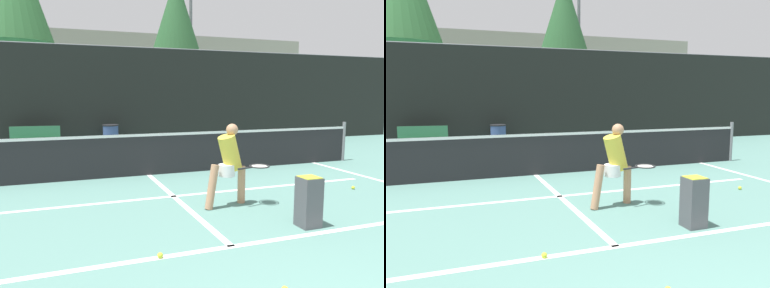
% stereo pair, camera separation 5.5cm
% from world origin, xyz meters
% --- Properties ---
extents(court_baseline_near, '(11.00, 0.10, 0.01)m').
position_xyz_m(court_baseline_near, '(0.00, 3.15, 0.00)').
color(court_baseline_near, white).
rests_on(court_baseline_near, ground).
extents(court_service_line, '(8.25, 0.10, 0.01)m').
position_xyz_m(court_service_line, '(0.00, 5.53, 0.00)').
color(court_service_line, white).
rests_on(court_service_line, ground).
extents(court_center_mark, '(0.10, 4.29, 0.01)m').
position_xyz_m(court_center_mark, '(0.00, 5.29, 0.00)').
color(court_center_mark, white).
rests_on(court_center_mark, ground).
extents(court_sideline_right, '(0.10, 5.29, 0.01)m').
position_xyz_m(court_sideline_right, '(4.51, 5.29, 0.00)').
color(court_sideline_right, white).
rests_on(court_sideline_right, ground).
extents(net, '(11.09, 0.09, 1.07)m').
position_xyz_m(net, '(0.00, 7.44, 0.51)').
color(net, slate).
rests_on(net, ground).
extents(fence_back, '(24.00, 0.06, 3.43)m').
position_xyz_m(fence_back, '(0.00, 12.14, 1.71)').
color(fence_back, black).
rests_on(fence_back, ground).
extents(player_practicing, '(1.18, 0.48, 1.36)m').
position_xyz_m(player_practicing, '(0.71, 4.70, 0.73)').
color(player_practicing, tan).
rests_on(player_practicing, ground).
extents(tennis_ball_scattered_2, '(0.07, 0.07, 0.07)m').
position_xyz_m(tennis_ball_scattered_2, '(3.43, 4.83, 0.03)').
color(tennis_ball_scattered_2, '#D1E033').
rests_on(tennis_ball_scattered_2, ground).
extents(tennis_ball_scattered_7, '(0.07, 0.07, 0.07)m').
position_xyz_m(tennis_ball_scattered_7, '(-0.90, 3.14, 0.03)').
color(tennis_ball_scattered_7, '#D1E033').
rests_on(tennis_ball_scattered_7, ground).
extents(ball_hopper, '(0.28, 0.28, 0.71)m').
position_xyz_m(ball_hopper, '(1.31, 3.42, 0.37)').
color(ball_hopper, '#4C4C51').
rests_on(ball_hopper, ground).
extents(courtside_bench, '(1.47, 0.52, 0.86)m').
position_xyz_m(courtside_bench, '(-2.56, 11.40, 0.46)').
color(courtside_bench, '#33724C').
rests_on(courtside_bench, ground).
extents(trash_bin, '(0.52, 0.52, 0.84)m').
position_xyz_m(trash_bin, '(-0.27, 11.59, 0.42)').
color(trash_bin, '#384C7F').
rests_on(trash_bin, ground).
extents(parked_car, '(1.77, 4.26, 1.49)m').
position_xyz_m(parked_car, '(1.32, 16.00, 0.63)').
color(parked_car, black).
rests_on(parked_car, ground).
extents(floodlight_mast, '(1.10, 0.24, 8.29)m').
position_xyz_m(floodlight_mast, '(4.51, 17.15, 5.28)').
color(floodlight_mast, slate).
rests_on(floodlight_mast, ground).
extents(tree_west, '(2.74, 2.74, 7.31)m').
position_xyz_m(tree_west, '(3.53, 16.45, 5.15)').
color(tree_west, brown).
rests_on(tree_west, ground).
extents(tree_east, '(3.01, 3.01, 3.54)m').
position_xyz_m(tree_east, '(2.97, 16.90, 3.04)').
color(tree_east, brown).
rests_on(tree_east, ground).
extents(building_far, '(36.00, 2.40, 6.28)m').
position_xyz_m(building_far, '(0.00, 28.31, 3.14)').
color(building_far, gray).
rests_on(building_far, ground).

